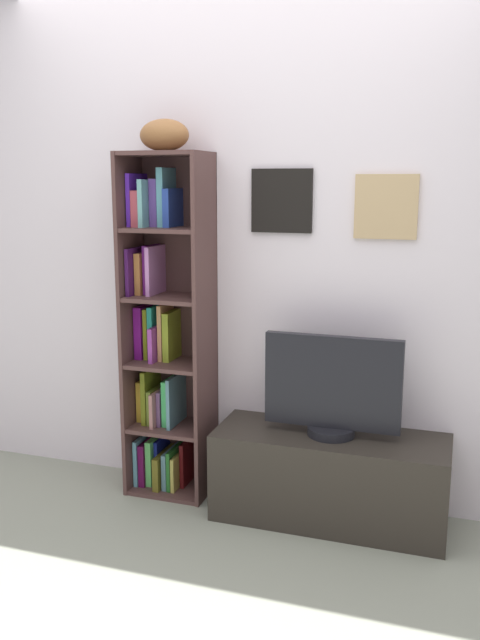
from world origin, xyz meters
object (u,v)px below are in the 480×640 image
bookshelf (165,339)px  tv_stand (330,478)px  football (164,135)px  television (332,388)px

bookshelf → tv_stand: size_ratio=1.59×
football → television: bearing=-3.8°
football → television: 1.43m
tv_stand → football: bearing=176.1°
television → football: bearing=176.2°
tv_stand → television: television is taller
bookshelf → football: football is taller
television → tv_stand: bearing=-90.0°
bookshelf → tv_stand: 1.07m
bookshelf → football: (0.04, -0.03, 1.00)m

